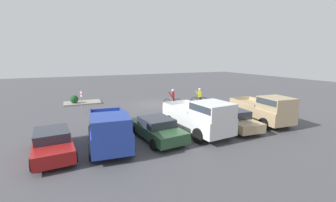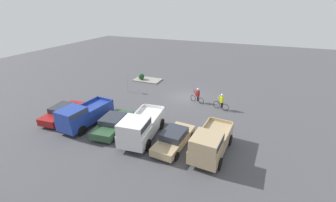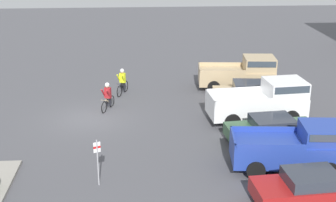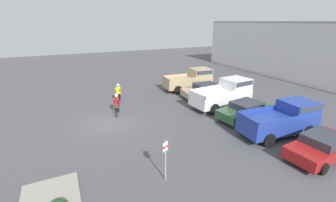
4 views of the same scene
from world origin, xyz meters
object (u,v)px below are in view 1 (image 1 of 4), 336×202
(pickup_truck_0, at_px, (265,109))
(shrub, at_px, (74,99))
(sedan_1, at_px, (157,128))
(pickup_truck_2, at_px, (109,129))
(pickup_truck_1, at_px, (200,116))
(sedan_0, at_px, (233,119))
(sedan_2, at_px, (52,142))
(fire_lane_sign, at_px, (82,100))
(cyclist_1, at_px, (199,96))
(cyclist_0, at_px, (173,97))

(pickup_truck_0, bearing_deg, shrub, -46.36)
(sedan_1, distance_m, pickup_truck_2, 2.89)
(pickup_truck_1, bearing_deg, sedan_0, -177.10)
(sedan_2, bearing_deg, sedan_1, 179.65)
(sedan_0, height_order, shrub, sedan_0)
(sedan_2, relative_size, fire_lane_sign, 2.21)
(sedan_0, distance_m, fire_lane_sign, 12.63)
(pickup_truck_2, height_order, cyclist_1, pickup_truck_2)
(pickup_truck_1, height_order, sedan_1, pickup_truck_1)
(pickup_truck_0, relative_size, cyclist_1, 2.95)
(shrub, bearing_deg, cyclist_0, 154.71)
(sedan_2, distance_m, fire_lane_sign, 8.52)
(cyclist_0, relative_size, cyclist_1, 0.98)
(pickup_truck_0, height_order, fire_lane_sign, pickup_truck_0)
(pickup_truck_1, xyz_separation_m, sedan_1, (2.84, -0.36, -0.51))
(pickup_truck_2, bearing_deg, cyclist_1, -143.16)
(cyclist_0, bearing_deg, cyclist_1, 163.56)
(sedan_0, relative_size, sedan_1, 0.99)
(sedan_1, relative_size, shrub, 5.63)
(sedan_1, height_order, fire_lane_sign, fire_lane_sign)
(pickup_truck_2, relative_size, fire_lane_sign, 2.51)
(shrub, bearing_deg, pickup_truck_2, 95.85)
(sedan_2, xyz_separation_m, shrub, (-1.42, -12.74, -0.11))
(pickup_truck_1, height_order, shrub, pickup_truck_1)
(fire_lane_sign, bearing_deg, sedan_2, 77.02)
(pickup_truck_2, bearing_deg, sedan_2, -7.78)
(pickup_truck_1, relative_size, sedan_1, 1.18)
(fire_lane_sign, bearing_deg, pickup_truck_0, 144.19)
(pickup_truck_0, relative_size, fire_lane_sign, 2.48)
(cyclist_1, xyz_separation_m, fire_lane_sign, (11.47, -0.72, 0.39))
(sedan_0, bearing_deg, fire_lane_sign, -42.58)
(pickup_truck_1, xyz_separation_m, sedan_2, (8.44, -0.39, -0.51))
(sedan_0, relative_size, sedan_2, 1.01)
(pickup_truck_0, bearing_deg, pickup_truck_2, -0.16)
(sedan_0, distance_m, pickup_truck_2, 8.45)
(cyclist_1, bearing_deg, shrub, -23.38)
(sedan_0, bearing_deg, sedan_1, -2.21)
(pickup_truck_0, relative_size, pickup_truck_1, 0.93)
(pickup_truck_1, bearing_deg, fire_lane_sign, -53.02)
(pickup_truck_0, bearing_deg, sedan_0, -3.29)
(pickup_truck_0, height_order, pickup_truck_1, pickup_truck_1)
(sedan_1, bearing_deg, pickup_truck_2, 6.91)
(cyclist_1, distance_m, fire_lane_sign, 11.50)
(sedan_1, relative_size, pickup_truck_2, 0.90)
(pickup_truck_1, xyz_separation_m, fire_lane_sign, (6.53, -8.68, 0.07))
(pickup_truck_1, height_order, fire_lane_sign, pickup_truck_1)
(pickup_truck_0, bearing_deg, cyclist_0, -69.46)
(pickup_truck_0, distance_m, sedan_2, 13.98)
(sedan_2, bearing_deg, cyclist_1, -150.49)
(cyclist_1, bearing_deg, sedan_1, 44.36)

